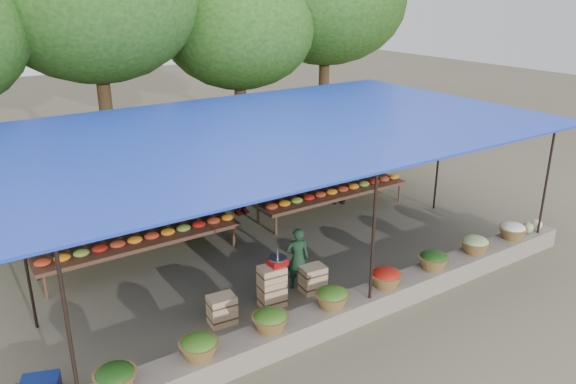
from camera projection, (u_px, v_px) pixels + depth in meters
ground at (277, 255)px, 11.92m from camera, size 60.00×60.00×0.00m
stone_curb at (363, 304)px, 9.71m from camera, size 10.60×0.55×0.40m
stall_canopy at (275, 132)px, 11.04m from camera, size 10.80×6.60×2.82m
produce_baskets at (360, 287)px, 9.54m from camera, size 8.98×0.58×0.34m
netting_backdrop at (208, 163)px, 13.94m from camera, size 10.60×0.06×2.50m
tree_row at (170, 12)px, 15.30m from camera, size 16.51×5.50×7.12m
fruit_table_left at (139, 234)px, 11.46m from camera, size 4.21×0.95×0.93m
fruit_table_right at (332, 188)px, 14.08m from camera, size 4.21×0.95×0.93m
crate_counter at (271, 290)px, 9.93m from camera, size 2.38×0.38×0.77m
weighing_scale at (277, 261)px, 9.82m from camera, size 0.32×0.32×0.34m
vendor_seated at (298, 258)px, 10.45m from camera, size 0.52×0.45×1.22m
customer_left at (84, 222)px, 11.70m from camera, size 0.86×0.74×1.51m
customer_mid at (241, 180)px, 13.80m from camera, size 1.20×0.74×1.80m
customer_right at (338, 175)px, 14.60m from camera, size 0.94×0.73×1.49m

